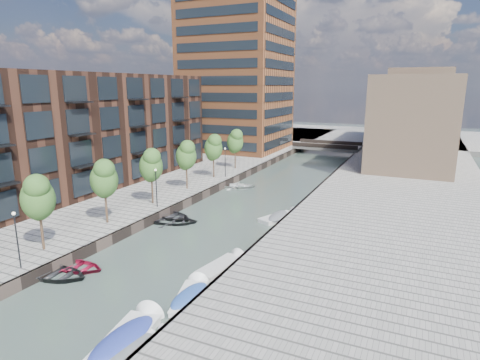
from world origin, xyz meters
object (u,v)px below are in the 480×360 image
Objects in this scene: sloop_3 at (239,188)px; car at (372,153)px; sloop_2 at (78,269)px; sloop_4 at (176,223)px; bridge at (327,147)px; tree_2 at (104,178)px; sloop_0 at (57,277)px; motorboat_3 at (191,295)px; tree_6 at (235,141)px; motorboat_0 at (128,337)px; tree_3 at (151,164)px; motorboat_2 at (225,265)px; sloop_1 at (173,218)px; motorboat_1 at (136,353)px; motorboat_4 at (281,217)px; tree_4 at (186,154)px; tree_1 at (38,196)px; tree_5 at (213,147)px.

sloop_3 is 1.22× the size of car.
sloop_4 reaches higher than sloop_2.
bridge is 54.81m from tree_2.
sloop_0 is 1.02× the size of motorboat_3.
motorboat_0 is (12.72, -40.37, -5.08)m from tree_6.
tree_3 reaches higher than motorboat_2.
tree_3 is at bearing 83.55° from sloop_1.
car is at bearing -22.19° from sloop_2.
sloop_2 is (0.28, -13.01, 0.00)m from sloop_1.
motorboat_4 is at bearing 90.96° from motorboat_1.
sloop_1 is at bearing 117.40° from motorboat_0.
tree_4 is 1.42× the size of sloop_2.
motorboat_0 is (12.72, -5.37, -5.08)m from tree_1.
sloop_4 is 19.10m from motorboat_0.
tree_2 is at bearing 135.81° from motorboat_0.
tree_6 reaches higher than motorboat_4.
sloop_0 is at bearing -169.24° from sloop_1.
tree_2 is 21.00m from tree_5.
tree_4 reaches higher than motorboat_0.
tree_3 is 6.29m from sloop_1.
motorboat_1 is (13.92, -6.22, -5.12)m from tree_1.
sloop_2 is at bearing -94.69° from bridge.
tree_6 is (0.00, 28.00, 0.00)m from tree_2.
sloop_4 is (0.93, 11.87, 0.00)m from sloop_2.
tree_4 is at bearing 117.09° from motorboat_1.
motorboat_3 is (9.92, 0.02, 0.18)m from sloop_2.
tree_5 is 17.58m from sloop_4.
tree_4 is at bearing -0.44° from sloop_0.
motorboat_1 is (13.92, -20.22, -5.12)m from tree_3.
sloop_0 is at bearing -85.16° from tree_6.
sloop_4 is (1.22, -1.15, 0.00)m from sloop_1.
motorboat_1 is at bearing -139.64° from sloop_1.
tree_1 is at bearing 157.12° from motorboat_0.
sloop_4 is (1.33, 13.47, 0.00)m from sloop_0.
tree_5 is (0.00, 7.00, 0.00)m from tree_4.
tree_5 is (0.00, 21.00, 0.00)m from tree_2.
tree_5 is (0.00, 14.00, 0.00)m from tree_3.
tree_6 is 1.60× the size of car.
motorboat_2 is at bearing -50.09° from tree_4.
sloop_1 is 1.10× the size of sloop_4.
motorboat_0 is at bearing -91.99° from motorboat_4.
tree_1 reaches higher than bridge.
sloop_1 is at bearing 128.14° from motorboat_3.
tree_3 reaches higher than motorboat_0.
tree_2 is (-8.50, -54.00, 3.92)m from bridge.
tree_1 reaches higher than sloop_4.
sloop_0 is (3.10, -29.64, -5.31)m from tree_5.
tree_6 is 1.00× the size of motorboat_0.
sloop_1 is at bearing 61.75° from tree_2.
tree_4 and tree_6 have the same top height.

